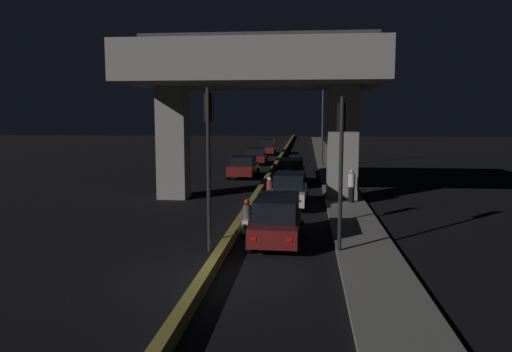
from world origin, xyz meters
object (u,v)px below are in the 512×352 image
(traffic_light_left_of_median, at_px, (209,142))
(motorcycle_black_filtering_mid, at_px, (269,191))
(car_dark_red_lead_oncoming, at_px, (244,166))
(car_dark_red_third_oncoming, at_px, (267,147))
(car_dark_red_lead, at_px, (277,219))
(car_dark_red_second_oncoming, at_px, (256,156))
(traffic_light_right_of_median, at_px, (341,148))
(street_lamp, at_px, (319,119))
(car_white_second, at_px, (289,190))
(car_dark_green_third, at_px, (292,172))
(motorcycle_white_filtering_near, at_px, (247,219))
(pedestrian_on_sidewalk, at_px, (352,186))
(motorcycle_blue_filtering_far, at_px, (274,176))

(traffic_light_left_of_median, relative_size, motorcycle_black_filtering_mid, 3.23)
(traffic_light_left_of_median, bearing_deg, car_dark_red_lead_oncoming, 93.92)
(traffic_light_left_of_median, bearing_deg, car_dark_red_third_oncoming, 91.77)
(traffic_light_left_of_median, xyz_separation_m, car_dark_red_lead, (2.29, 1.23, -2.92))
(car_dark_red_second_oncoming, bearing_deg, car_dark_red_lead_oncoming, -1.40)
(traffic_light_right_of_median, xyz_separation_m, street_lamp, (-0.03, 29.76, 0.78))
(car_dark_red_lead, xyz_separation_m, car_white_second, (0.20, 7.51, -0.02))
(car_dark_green_third, distance_m, car_dark_red_second_oncoming, 14.65)
(car_dark_red_lead_oncoming, height_order, car_dark_red_second_oncoming, car_dark_red_lead_oncoming)
(car_dark_red_second_oncoming, relative_size, car_dark_red_third_oncoming, 0.95)
(traffic_light_right_of_median, relative_size, street_lamp, 0.72)
(motorcycle_white_filtering_near, bearing_deg, traffic_light_left_of_median, 160.84)
(car_white_second, bearing_deg, motorcycle_white_filtering_near, 168.10)
(traffic_light_right_of_median, distance_m, street_lamp, 29.77)
(traffic_light_right_of_median, xyz_separation_m, car_dark_red_lead, (-2.22, 1.23, -2.72))
(motorcycle_black_filtering_mid, relative_size, pedestrian_on_sidewalk, 1.01)
(car_dark_red_third_oncoming, xyz_separation_m, pedestrian_on_sidewalk, (7.08, -33.58, 0.07))
(car_dark_green_third, distance_m, car_dark_red_third_oncoming, 26.29)
(motorcycle_blue_filtering_far, bearing_deg, car_dark_red_lead_oncoming, 32.73)
(car_dark_red_third_oncoming, relative_size, pedestrian_on_sidewalk, 2.71)
(car_dark_red_third_oncoming, height_order, motorcycle_black_filtering_mid, car_dark_red_third_oncoming)
(street_lamp, height_order, car_dark_red_second_oncoming, street_lamp)
(traffic_light_left_of_median, distance_m, car_dark_red_second_oncoming, 31.40)
(street_lamp, bearing_deg, pedestrian_on_sidewalk, -86.41)
(traffic_light_left_of_median, xyz_separation_m, car_dark_red_third_oncoming, (-1.33, 43.12, -2.89))
(motorcycle_black_filtering_mid, bearing_deg, car_dark_green_third, -11.99)
(traffic_light_left_of_median, bearing_deg, motorcycle_black_filtering_mid, 82.56)
(car_dark_green_third, distance_m, motorcycle_blue_filtering_far, 1.31)
(car_dark_red_second_oncoming, height_order, motorcycle_white_filtering_near, car_dark_red_second_oncoming)
(traffic_light_left_of_median, xyz_separation_m, car_dark_red_second_oncoming, (-1.47, 31.22, -3.02))
(traffic_light_right_of_median, height_order, car_dark_red_lead, traffic_light_right_of_median)
(car_dark_red_lead_oncoming, xyz_separation_m, motorcycle_blue_filtering_far, (2.62, -4.05, -0.22))
(traffic_light_left_of_median, relative_size, car_dark_red_third_oncoming, 1.20)
(motorcycle_white_filtering_near, bearing_deg, car_dark_red_second_oncoming, 7.61)
(traffic_light_left_of_median, relative_size, car_dark_red_lead_oncoming, 1.30)
(car_dark_red_second_oncoming, height_order, car_dark_red_third_oncoming, car_dark_red_third_oncoming)
(motorcycle_white_filtering_near, height_order, pedestrian_on_sidewalk, pedestrian_on_sidewalk)
(car_white_second, xyz_separation_m, car_dark_red_third_oncoming, (-3.83, 34.37, 0.05))
(car_dark_red_third_oncoming, bearing_deg, traffic_light_left_of_median, 0.52)
(car_dark_red_third_oncoming, distance_m, motorcycle_white_filtering_near, 40.66)
(motorcycle_blue_filtering_far, bearing_deg, street_lamp, -14.25)
(car_dark_red_lead, relative_size, car_dark_green_third, 0.93)
(car_dark_red_second_oncoming, bearing_deg, car_dark_red_third_oncoming, 177.60)
(traffic_light_left_of_median, distance_m, motorcycle_white_filtering_near, 4.24)
(car_white_second, height_order, car_dark_green_third, car_dark_green_third)
(traffic_light_left_of_median, bearing_deg, street_lamp, 81.43)
(street_lamp, height_order, motorcycle_white_filtering_near, street_lamp)
(car_white_second, distance_m, motorcycle_black_filtering_mid, 1.94)
(motorcycle_white_filtering_near, bearing_deg, car_dark_green_third, -2.78)
(traffic_light_left_of_median, distance_m, car_dark_red_third_oncoming, 43.24)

